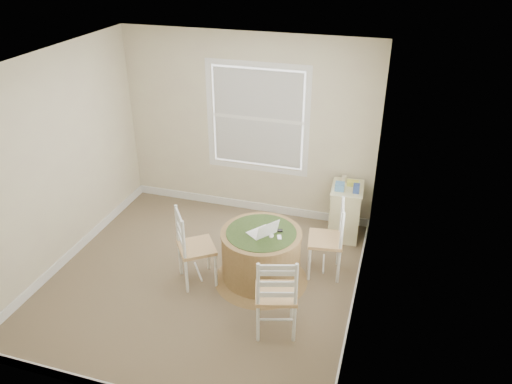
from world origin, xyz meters
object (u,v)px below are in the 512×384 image
(chair_left, at_px, (197,247))
(chair_right, at_px, (325,239))
(chair_near, at_px, (276,293))
(corner_chest, at_px, (345,211))
(round_table, at_px, (261,254))
(laptop, at_px, (263,232))

(chair_left, relative_size, chair_right, 1.00)
(chair_right, bearing_deg, chair_left, -75.45)
(chair_near, xyz_separation_m, chair_right, (0.31, 1.12, 0.00))
(chair_near, xyz_separation_m, corner_chest, (0.43, 2.04, -0.11))
(round_table, distance_m, laptop, 0.33)
(chair_left, bearing_deg, corner_chest, -81.05)
(chair_right, distance_m, corner_chest, 0.93)
(chair_left, distance_m, chair_near, 1.22)
(chair_left, relative_size, laptop, 2.45)
(corner_chest, bearing_deg, chair_left, -138.80)
(chair_near, distance_m, corner_chest, 2.09)
(chair_left, distance_m, laptop, 0.80)
(round_table, distance_m, chair_left, 0.76)
(round_table, relative_size, corner_chest, 1.53)
(chair_right, xyz_separation_m, corner_chest, (0.12, 0.92, -0.11))
(round_table, xyz_separation_m, corner_chest, (0.81, 1.28, 0.00))
(chair_left, xyz_separation_m, chair_right, (1.41, 0.60, 0.00))
(chair_right, bearing_deg, round_table, -70.54)
(laptop, relative_size, corner_chest, 0.53)
(round_table, relative_size, chair_right, 1.18)
(round_table, bearing_deg, chair_near, -82.17)
(round_table, xyz_separation_m, chair_left, (-0.72, -0.23, 0.11))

